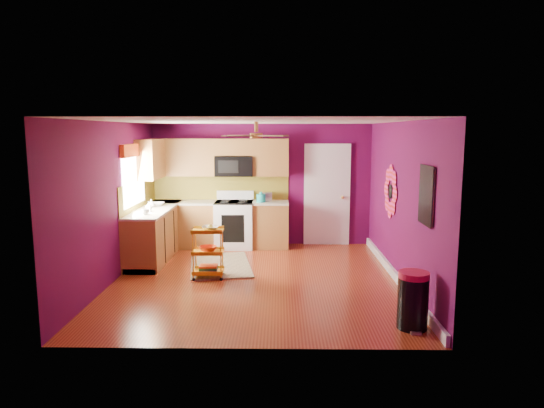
{
  "coord_description": "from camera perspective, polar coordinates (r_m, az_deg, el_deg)",
  "views": [
    {
      "loc": [
        0.37,
        -7.49,
        2.35
      ],
      "look_at": [
        0.24,
        0.4,
        1.16
      ],
      "focal_mm": 32.0,
      "sensor_mm": 36.0,
      "label": 1
    }
  ],
  "objects": [
    {
      "name": "teal_kettle",
      "position": [
        9.72,
        -1.3,
        0.73
      ],
      "size": [
        0.18,
        0.18,
        0.21
      ],
      "color": "#16A8A3",
      "rests_on": "lower_cabinets"
    },
    {
      "name": "soap_bottle_b",
      "position": [
        9.3,
        -14.02,
        0.07
      ],
      "size": [
        0.12,
        0.12,
        0.15
      ],
      "primitive_type": "imported",
      "color": "white",
      "rests_on": "lower_cabinets"
    },
    {
      "name": "panel_door",
      "position": [
        10.09,
        6.48,
        0.97
      ],
      "size": [
        0.95,
        0.11,
        2.15
      ],
      "color": "white",
      "rests_on": "ground"
    },
    {
      "name": "rolling_cart",
      "position": [
        7.87,
        -7.49,
        -5.45
      ],
      "size": [
        0.5,
        0.37,
        0.89
      ],
      "color": "gold",
      "rests_on": "ground"
    },
    {
      "name": "ceiling_fan",
      "position": [
        7.7,
        -1.86,
        8.11
      ],
      "size": [
        1.01,
        1.01,
        0.26
      ],
      "color": "#BF8C3F",
      "rests_on": "ground"
    },
    {
      "name": "toaster",
      "position": [
        9.85,
        -0.64,
        0.87
      ],
      "size": [
        0.22,
        0.15,
        0.18
      ],
      "primitive_type": "cube",
      "color": "beige",
      "rests_on": "lower_cabinets"
    },
    {
      "name": "room_envelope",
      "position": [
        7.53,
        -1.71,
        3.09
      ],
      "size": [
        4.54,
        5.04,
        2.52
      ],
      "color": "#53093E",
      "rests_on": "ground"
    },
    {
      "name": "right_wall_art",
      "position": [
        7.44,
        15.36,
        1.26
      ],
      "size": [
        0.04,
        2.74,
        1.04
      ],
      "color": "black",
      "rests_on": "ground"
    },
    {
      "name": "lower_cabinets",
      "position": [
        9.66,
        -9.36,
        -3.0
      ],
      "size": [
        2.81,
        2.31,
        0.94
      ],
      "color": "brown",
      "rests_on": "ground"
    },
    {
      "name": "shag_rug",
      "position": [
        8.66,
        -6.11,
        -7.15
      ],
      "size": [
        1.28,
        1.81,
        0.02
      ],
      "primitive_type": "cube",
      "rotation": [
        0.0,
        0.0,
        0.17
      ],
      "color": "#312010",
      "rests_on": "ground"
    },
    {
      "name": "upper_cabinetry",
      "position": [
        9.81,
        -8.59,
        5.25
      ],
      "size": [
        2.8,
        2.3,
        1.26
      ],
      "color": "brown",
      "rests_on": "ground"
    },
    {
      "name": "left_window",
      "position": [
        8.94,
        -15.96,
        4.3
      ],
      "size": [
        0.08,
        1.35,
        1.08
      ],
      "color": "white",
      "rests_on": "ground"
    },
    {
      "name": "electric_range",
      "position": [
        9.88,
        -4.45,
        -2.35
      ],
      "size": [
        0.76,
        0.66,
        1.13
      ],
      "color": "white",
      "rests_on": "ground"
    },
    {
      "name": "counter_cup",
      "position": [
        8.54,
        -14.67,
        -0.89
      ],
      "size": [
        0.13,
        0.13,
        0.1
      ],
      "primitive_type": "imported",
      "color": "white",
      "rests_on": "lower_cabinets"
    },
    {
      "name": "soap_bottle_a",
      "position": [
        8.83,
        -14.32,
        -0.31
      ],
      "size": [
        0.08,
        0.08,
        0.18
      ],
      "primitive_type": "imported",
      "color": "#EA3F72",
      "rests_on": "lower_cabinets"
    },
    {
      "name": "trash_can",
      "position": [
        6.14,
        16.23,
        -10.82
      ],
      "size": [
        0.37,
        0.4,
        0.7
      ],
      "color": "black",
      "rests_on": "ground"
    },
    {
      "name": "ground",
      "position": [
        7.86,
        -1.85,
        -8.84
      ],
      "size": [
        5.0,
        5.0,
        0.0
      ],
      "primitive_type": "plane",
      "color": "maroon",
      "rests_on": "ground"
    },
    {
      "name": "counter_dish",
      "position": [
        9.5,
        -13.33,
        -0.01
      ],
      "size": [
        0.25,
        0.25,
        0.06
      ],
      "primitive_type": "imported",
      "color": "white",
      "rests_on": "lower_cabinets"
    }
  ]
}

